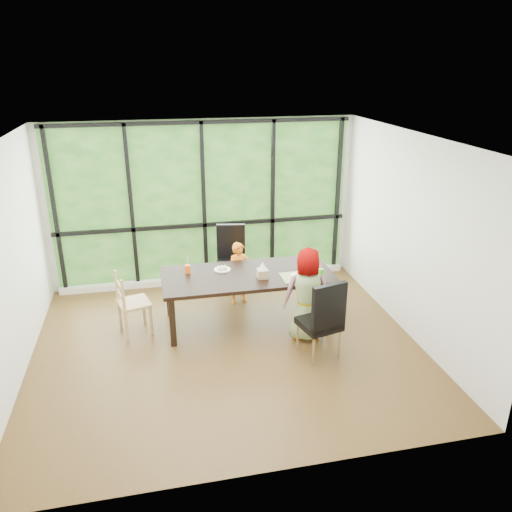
# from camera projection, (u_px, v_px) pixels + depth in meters

# --- Properties ---
(ground) EXTENTS (5.00, 5.00, 0.00)m
(ground) POSITION_uv_depth(u_px,v_px,m) (227.00, 346.00, 6.70)
(ground) COLOR black
(ground) RESTS_ON ground
(back_wall) EXTENTS (5.00, 0.00, 5.00)m
(back_wall) POSITION_uv_depth(u_px,v_px,m) (204.00, 203.00, 8.25)
(back_wall) COLOR silver
(back_wall) RESTS_ON ground
(foliage_backdrop) EXTENTS (4.80, 0.02, 2.65)m
(foliage_backdrop) POSITION_uv_depth(u_px,v_px,m) (204.00, 204.00, 8.24)
(foliage_backdrop) COLOR #1A4A16
(foliage_backdrop) RESTS_ON back_wall
(window_mullions) EXTENTS (4.80, 0.06, 2.65)m
(window_mullions) POSITION_uv_depth(u_px,v_px,m) (204.00, 204.00, 8.20)
(window_mullions) COLOR black
(window_mullions) RESTS_ON back_wall
(window_sill) EXTENTS (4.80, 0.12, 0.10)m
(window_sill) POSITION_uv_depth(u_px,v_px,m) (207.00, 278.00, 8.64)
(window_sill) COLOR silver
(window_sill) RESTS_ON ground
(dining_table) EXTENTS (2.41, 1.13, 0.75)m
(dining_table) POSITION_uv_depth(u_px,v_px,m) (248.00, 298.00, 7.19)
(dining_table) COLOR black
(dining_table) RESTS_ON ground
(chair_window_leather) EXTENTS (0.54, 0.54, 1.08)m
(chair_window_leather) POSITION_uv_depth(u_px,v_px,m) (231.00, 260.00, 8.11)
(chair_window_leather) COLOR black
(chair_window_leather) RESTS_ON ground
(chair_interior_leather) EXTENTS (0.56, 0.56, 1.08)m
(chair_interior_leather) POSITION_uv_depth(u_px,v_px,m) (319.00, 318.00, 6.29)
(chair_interior_leather) COLOR black
(chair_interior_leather) RESTS_ON ground
(chair_end_beech) EXTENTS (0.50, 0.51, 0.90)m
(chair_end_beech) POSITION_uv_depth(u_px,v_px,m) (134.00, 303.00, 6.88)
(chair_end_beech) COLOR #A78253
(chair_end_beech) RESTS_ON ground
(child_toddler) EXTENTS (0.40, 0.31, 0.98)m
(child_toddler) POSITION_uv_depth(u_px,v_px,m) (239.00, 273.00, 7.73)
(child_toddler) COLOR orange
(child_toddler) RESTS_ON ground
(child_older) EXTENTS (0.69, 0.52, 1.28)m
(child_older) POSITION_uv_depth(u_px,v_px,m) (308.00, 294.00, 6.69)
(child_older) COLOR slate
(child_older) RESTS_ON ground
(placemat) EXTENTS (0.51, 0.37, 0.01)m
(placemat) POSITION_uv_depth(u_px,v_px,m) (300.00, 277.00, 6.96)
(placemat) COLOR tan
(placemat) RESTS_ON dining_table
(plate_far) EXTENTS (0.24, 0.24, 0.01)m
(plate_far) POSITION_uv_depth(u_px,v_px,m) (222.00, 270.00, 7.19)
(plate_far) COLOR white
(plate_far) RESTS_ON dining_table
(plate_near) EXTENTS (0.24, 0.24, 0.02)m
(plate_near) POSITION_uv_depth(u_px,v_px,m) (299.00, 276.00, 6.98)
(plate_near) COLOR white
(plate_near) RESTS_ON dining_table
(orange_cup) EXTENTS (0.08, 0.08, 0.12)m
(orange_cup) POSITION_uv_depth(u_px,v_px,m) (188.00, 269.00, 7.07)
(orange_cup) COLOR #FA5D0F
(orange_cup) RESTS_ON dining_table
(green_cup) EXTENTS (0.07, 0.07, 0.11)m
(green_cup) POSITION_uv_depth(u_px,v_px,m) (321.00, 273.00, 6.95)
(green_cup) COLOR green
(green_cup) RESTS_ON dining_table
(tissue_box) EXTENTS (0.14, 0.14, 0.12)m
(tissue_box) POSITION_uv_depth(u_px,v_px,m) (263.00, 274.00, 6.91)
(tissue_box) COLOR tan
(tissue_box) RESTS_ON dining_table
(crepe_rolls_far) EXTENTS (0.15, 0.12, 0.04)m
(crepe_rolls_far) POSITION_uv_depth(u_px,v_px,m) (222.00, 268.00, 7.18)
(crepe_rolls_far) COLOR tan
(crepe_rolls_far) RESTS_ON plate_far
(crepe_rolls_near) EXTENTS (0.10, 0.12, 0.04)m
(crepe_rolls_near) POSITION_uv_depth(u_px,v_px,m) (299.00, 274.00, 6.97)
(crepe_rolls_near) COLOR tan
(crepe_rolls_near) RESTS_ON plate_near
(straw_white) EXTENTS (0.01, 0.04, 0.20)m
(straw_white) POSITION_uv_depth(u_px,v_px,m) (187.00, 262.00, 7.03)
(straw_white) COLOR white
(straw_white) RESTS_ON orange_cup
(straw_pink) EXTENTS (0.01, 0.04, 0.20)m
(straw_pink) POSITION_uv_depth(u_px,v_px,m) (321.00, 266.00, 6.92)
(straw_pink) COLOR pink
(straw_pink) RESTS_ON green_cup
(tissue) EXTENTS (0.12, 0.12, 0.11)m
(tissue) POSITION_uv_depth(u_px,v_px,m) (263.00, 266.00, 6.87)
(tissue) COLOR white
(tissue) RESTS_ON tissue_box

